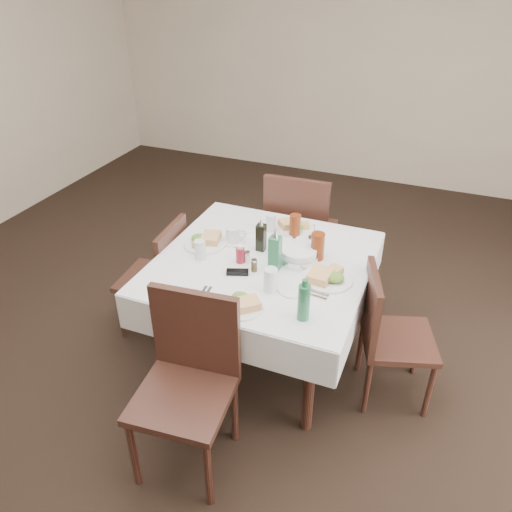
% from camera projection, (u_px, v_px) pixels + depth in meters
% --- Properties ---
extents(ground_plane, '(7.00, 7.00, 0.00)m').
position_uv_depth(ground_plane, '(236.00, 373.00, 3.20)').
color(ground_plane, black).
extents(room_shell, '(6.04, 7.04, 2.80)m').
position_uv_depth(room_shell, '(228.00, 105.00, 2.30)').
color(room_shell, '#C5B39D').
rests_on(room_shell, ground).
extents(dining_table, '(1.23, 1.23, 0.76)m').
position_uv_depth(dining_table, '(263.00, 273.00, 2.98)').
color(dining_table, black).
rests_on(dining_table, ground).
extents(chair_north, '(0.49, 0.49, 0.99)m').
position_uv_depth(chair_north, '(299.00, 226.00, 3.70)').
color(chair_north, black).
rests_on(chair_north, ground).
extents(chair_south, '(0.50, 0.50, 0.96)m').
position_uv_depth(chair_south, '(189.00, 372.00, 2.46)').
color(chair_south, black).
rests_on(chair_south, ground).
extents(chair_east, '(0.51, 0.51, 0.85)m').
position_uv_depth(chair_east, '(385.00, 329.00, 2.83)').
color(chair_east, black).
rests_on(chair_east, ground).
extents(chair_west, '(0.43, 0.43, 0.84)m').
position_uv_depth(chair_west, '(161.00, 273.00, 3.33)').
color(chair_west, black).
rests_on(chair_west, ground).
extents(meal_north, '(0.25, 0.25, 0.05)m').
position_uv_depth(meal_north, '(294.00, 226.00, 3.25)').
color(meal_north, white).
rests_on(meal_north, dining_table).
extents(meal_south, '(0.25, 0.25, 0.05)m').
position_uv_depth(meal_south, '(241.00, 303.00, 2.55)').
color(meal_south, white).
rests_on(meal_south, dining_table).
extents(meal_east, '(0.28, 0.28, 0.06)m').
position_uv_depth(meal_east, '(327.00, 277.00, 2.75)').
color(meal_east, white).
rests_on(meal_east, dining_table).
extents(meal_west, '(0.26, 0.26, 0.06)m').
position_uv_depth(meal_west, '(205.00, 241.00, 3.08)').
color(meal_west, white).
rests_on(meal_west, dining_table).
extents(side_plate_a, '(0.14, 0.14, 0.01)m').
position_uv_depth(side_plate_a, '(245.00, 229.00, 3.25)').
color(side_plate_a, white).
rests_on(side_plate_a, dining_table).
extents(side_plate_b, '(0.14, 0.14, 0.01)m').
position_uv_depth(side_plate_b, '(292.00, 290.00, 2.67)').
color(side_plate_b, white).
rests_on(side_plate_b, dining_table).
extents(water_n, '(0.06, 0.06, 0.12)m').
position_uv_depth(water_n, '(271.00, 223.00, 3.21)').
color(water_n, silver).
rests_on(water_n, dining_table).
extents(water_s, '(0.07, 0.07, 0.13)m').
position_uv_depth(water_s, '(271.00, 280.00, 2.64)').
color(water_s, silver).
rests_on(water_s, dining_table).
extents(water_e, '(0.06, 0.06, 0.11)m').
position_uv_depth(water_e, '(319.00, 247.00, 2.95)').
color(water_e, silver).
rests_on(water_e, dining_table).
extents(water_w, '(0.06, 0.06, 0.12)m').
position_uv_depth(water_w, '(200.00, 250.00, 2.93)').
color(water_w, silver).
rests_on(water_w, dining_table).
extents(iced_tea_a, '(0.07, 0.07, 0.15)m').
position_uv_depth(iced_tea_a, '(295.00, 226.00, 3.15)').
color(iced_tea_a, maroon).
rests_on(iced_tea_a, dining_table).
extents(iced_tea_b, '(0.08, 0.08, 0.17)m').
position_uv_depth(iced_tea_b, '(318.00, 246.00, 2.91)').
color(iced_tea_b, maroon).
rests_on(iced_tea_b, dining_table).
extents(bread_basket, '(0.24, 0.24, 0.08)m').
position_uv_depth(bread_basket, '(298.00, 255.00, 2.92)').
color(bread_basket, silver).
rests_on(bread_basket, dining_table).
extents(oil_cruet_dark, '(0.05, 0.05, 0.22)m').
position_uv_depth(oil_cruet_dark, '(261.00, 236.00, 2.99)').
color(oil_cruet_dark, black).
rests_on(oil_cruet_dark, dining_table).
extents(oil_cruet_green, '(0.06, 0.06, 0.26)m').
position_uv_depth(oil_cruet_green, '(275.00, 252.00, 2.80)').
color(oil_cruet_green, '#266D44').
rests_on(oil_cruet_green, dining_table).
extents(ketchup_bottle, '(0.05, 0.05, 0.11)m').
position_uv_depth(ketchup_bottle, '(240.00, 254.00, 2.89)').
color(ketchup_bottle, '#B02034').
rests_on(ketchup_bottle, dining_table).
extents(salt_shaker, '(0.03, 0.03, 0.07)m').
position_uv_depth(salt_shaker, '(247.00, 257.00, 2.90)').
color(salt_shaker, white).
rests_on(salt_shaker, dining_table).
extents(pepper_shaker, '(0.03, 0.03, 0.08)m').
position_uv_depth(pepper_shaker, '(254.00, 265.00, 2.82)').
color(pepper_shaker, '#45361D').
rests_on(pepper_shaker, dining_table).
extents(coffee_mug, '(0.15, 0.14, 0.10)m').
position_uv_depth(coffee_mug, '(234.00, 235.00, 3.09)').
color(coffee_mug, white).
rests_on(coffee_mug, dining_table).
extents(sunglasses, '(0.13, 0.08, 0.03)m').
position_uv_depth(sunglasses, '(238.00, 272.00, 2.81)').
color(sunglasses, black).
rests_on(sunglasses, dining_table).
extents(green_bottle, '(0.06, 0.06, 0.23)m').
position_uv_depth(green_bottle, '(304.00, 302.00, 2.42)').
color(green_bottle, '#266D44').
rests_on(green_bottle, dining_table).
extents(sugar_caddy, '(0.08, 0.05, 0.04)m').
position_uv_depth(sugar_caddy, '(320.00, 275.00, 2.77)').
color(sugar_caddy, white).
rests_on(sugar_caddy, dining_table).
extents(cutlery_n, '(0.11, 0.20, 0.01)m').
position_uv_depth(cutlery_n, '(312.00, 232.00, 3.22)').
color(cutlery_n, silver).
rests_on(cutlery_n, dining_table).
extents(cutlery_s, '(0.06, 0.18, 0.01)m').
position_uv_depth(cutlery_s, '(203.00, 296.00, 2.63)').
color(cutlery_s, silver).
rests_on(cutlery_s, dining_table).
extents(cutlery_e, '(0.20, 0.07, 0.01)m').
position_uv_depth(cutlery_e, '(310.00, 293.00, 2.65)').
color(cutlery_e, silver).
rests_on(cutlery_e, dining_table).
extents(cutlery_w, '(0.17, 0.04, 0.01)m').
position_uv_depth(cutlery_w, '(215.00, 238.00, 3.15)').
color(cutlery_w, silver).
rests_on(cutlery_w, dining_table).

